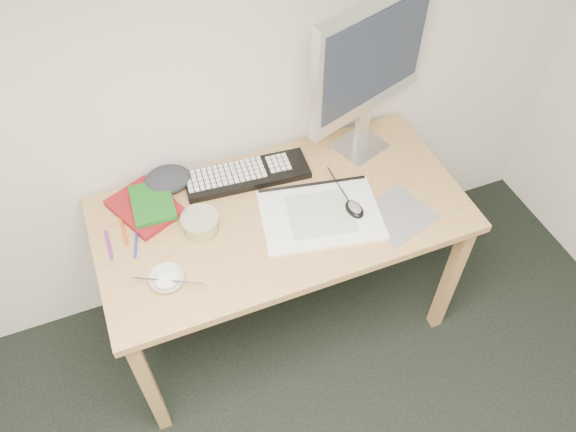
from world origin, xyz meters
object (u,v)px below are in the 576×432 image
at_px(desk, 282,226).
at_px(sketchpad, 321,215).
at_px(keyboard, 247,175).
at_px(monitor, 371,62).
at_px(rice_bowl, 167,280).

relative_size(desk, sketchpad, 3.16).
relative_size(sketchpad, keyboard, 0.90).
bearing_deg(monitor, desk, -173.07).
xyz_separation_m(sketchpad, monitor, (0.31, 0.29, 0.41)).
distance_m(sketchpad, keyboard, 0.35).
bearing_deg(desk, rice_bowl, -162.06).
distance_m(desk, keyboard, 0.25).
xyz_separation_m(keyboard, rice_bowl, (-0.41, -0.38, 0.00)).
distance_m(desk, sketchpad, 0.17).
bearing_deg(rice_bowl, keyboard, 42.24).
height_order(sketchpad, rice_bowl, rice_bowl).
relative_size(sketchpad, rice_bowl, 3.71).
bearing_deg(keyboard, rice_bowl, -133.01).
xyz_separation_m(sketchpad, keyboard, (-0.19, 0.29, 0.01)).
xyz_separation_m(monitor, rice_bowl, (-0.91, -0.37, -0.40)).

